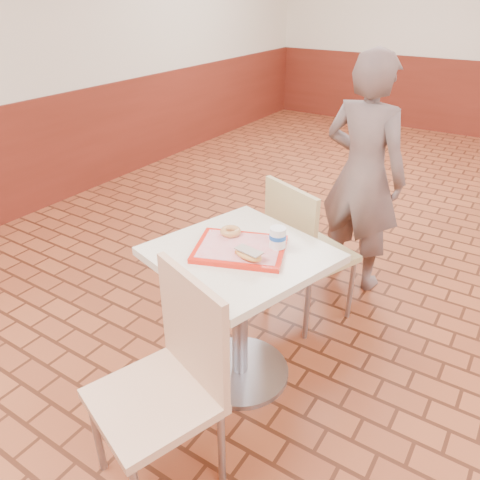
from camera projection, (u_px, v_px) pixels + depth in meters
The scene contains 8 objects.
main_table at pixel (240, 295), 2.34m from camera, with size 0.74×0.74×0.78m.
chair_main_front at pixel (170, 377), 1.84m from camera, with size 0.56×0.56×0.96m.
chair_main_back at pixel (303, 247), 2.79m from camera, with size 0.56×0.56×0.92m.
customer at pixel (363, 175), 3.06m from camera, with size 0.58×0.38×1.58m, color #6A5652.
serving_tray at pixel (240, 249), 2.21m from camera, with size 0.42×0.32×0.03m.
ring_donut at pixel (231, 231), 2.30m from camera, with size 0.10×0.10×0.03m, color #C18446.
long_john_donut at pixel (248, 254), 2.10m from camera, with size 0.15×0.09×0.05m.
paper_cup at pixel (278, 237), 2.18m from camera, with size 0.08×0.08×0.10m.
Camera 1 is at (-0.14, -2.31, 1.89)m, focal length 35.00 mm.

